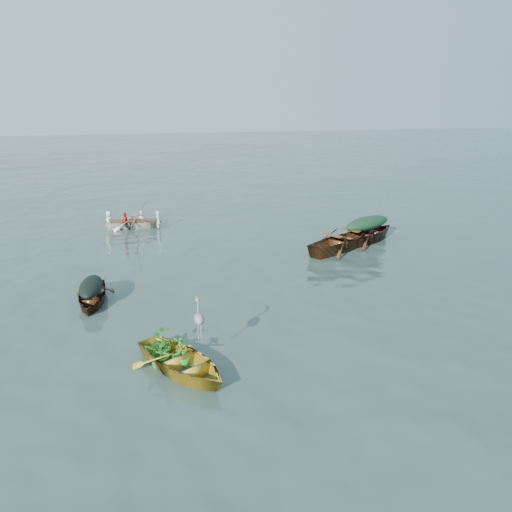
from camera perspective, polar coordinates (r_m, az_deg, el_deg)
The scene contains 13 objects.
ground at distance 15.98m, azimuth 3.08°, elevation -3.02°, with size 140.00×140.00×0.00m, color #354B43.
yellow_dinghy at distance 11.14m, azimuth -8.42°, elevation -12.98°, with size 1.41×3.26×0.88m, color gold.
dark_covered_boat at distance 15.18m, azimuth -18.18°, elevation -5.08°, with size 1.14×3.06×0.72m, color #431A0F.
green_tarp_boat at distance 20.82m, azimuth 12.47°, elevation 1.55°, with size 1.44×4.64×1.10m, color #4D1A12.
open_wooden_boat at distance 19.58m, azimuth 9.69°, elevation 0.69°, with size 1.46×4.71×1.12m, color #5B3516.
rowed_boat at distance 23.16m, azimuth -13.72°, elevation 3.09°, with size 1.05×3.50×0.79m, color white.
dark_tarp_cover at distance 14.97m, azimuth -18.38°, elevation -3.09°, with size 0.63×1.68×0.40m, color black.
green_tarp_cover at distance 20.61m, azimuth 12.62°, elevation 3.71°, with size 0.79×2.55×0.52m, color #183A21.
thwart_benches at distance 19.42m, azimuth 9.78°, elevation 2.33°, with size 0.88×2.35×0.04m, color #572E14, non-canonical shape.
heron at distance 11.04m, azimuth -6.49°, elevation -7.88°, with size 0.28×0.40×0.92m, color gray, non-canonical shape.
dinghy_weeds at distance 11.20m, azimuth -10.19°, elevation -8.58°, with size 0.70×0.90×0.60m, color #28711D.
rowers at distance 22.99m, azimuth -13.86°, elevation 4.96°, with size 0.94×2.45×0.76m, color silver.
oars at distance 23.06m, azimuth -13.80°, elevation 4.11°, with size 2.60×0.60×0.06m, color brown, non-canonical shape.
Camera 1 is at (-4.47, -14.26, 5.66)m, focal length 35.00 mm.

